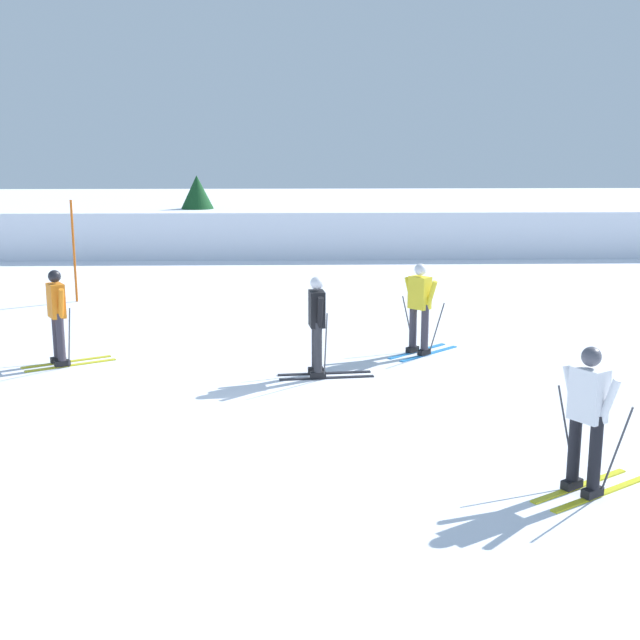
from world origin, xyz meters
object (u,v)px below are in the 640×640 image
Objects in this scene: skier_black at (317,324)px; trail_marker_pole at (74,251)px; skier_white at (588,416)px; skier_orange at (58,315)px; skier_yellow at (420,306)px; conifer_far_left at (197,207)px.

trail_marker_pole is (-5.79, 6.88, 0.34)m from skier_black.
skier_black and skier_white have the same top height.
trail_marker_pole reaches higher than skier_orange.
skier_yellow is 15.58m from conifer_far_left.
skier_black is 1.00× the size of skier_white.
skier_yellow is at bearing 98.42° from skier_white.
trail_marker_pole is (-7.72, 5.44, 0.34)m from skier_yellow.
conifer_far_left is (2.00, 9.03, 0.38)m from trail_marker_pole.
skier_orange is 1.00× the size of skier_yellow.
skier_orange is (-4.54, 0.86, -0.00)m from skier_black.
trail_marker_pole is at bearing 101.77° from skier_orange.
skier_black is 1.00× the size of skier_yellow.
trail_marker_pole is at bearing -102.49° from conifer_far_left.
trail_marker_pole reaches higher than skier_black.
skier_white is at bearing -81.58° from skier_yellow.
skier_black is 4.62m from skier_orange.
trail_marker_pole is 9.26m from conifer_far_left.
skier_black is 9.00m from trail_marker_pole.
conifer_far_left is at bearing 103.41° from skier_black.
skier_orange is at bearing -78.23° from trail_marker_pole.
skier_orange is at bearing -92.84° from conifer_far_left.
skier_black and skier_orange have the same top height.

